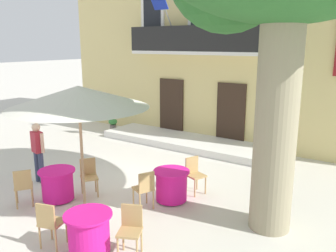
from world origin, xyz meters
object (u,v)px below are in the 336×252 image
object	(u,v)px
cafe_chair_front_0	(145,187)
cafe_umbrella	(79,97)
cafe_chair_middle_0	(23,185)
cafe_table_middle	(58,185)
cafe_chair_middle_1	(89,174)
cafe_table_front	(171,185)
cafe_chair_near_tree_0	(131,227)
pedestrian_near_entrance	(38,149)
cafe_chair_near_tree_1	(50,221)
cafe_chair_front_1	(194,172)
cafe_table_near_tree	(89,233)
ground_planter_left	(113,124)

from	to	relation	value
cafe_chair_front_0	cafe_umbrella	size ratio (longest dim) A/B	0.31
cafe_umbrella	cafe_chair_middle_0	bearing A→B (deg)	-161.05
cafe_table_middle	cafe_chair_middle_1	world-z (taller)	cafe_chair_middle_1
cafe_table_front	cafe_chair_near_tree_0	bearing A→B (deg)	-73.97
pedestrian_near_entrance	cafe_table_front	bearing A→B (deg)	16.14
cafe_chair_near_tree_1	cafe_chair_front_1	xyz separation A→B (m)	(0.90, 3.65, 0.00)
cafe_table_near_tree	pedestrian_near_entrance	bearing A→B (deg)	156.32
cafe_chair_front_1	pedestrian_near_entrance	world-z (taller)	pedestrian_near_entrance
cafe_table_front	pedestrian_near_entrance	bearing A→B (deg)	-163.86
cafe_chair_near_tree_0	cafe_chair_middle_1	xyz separation A→B (m)	(-2.53, 1.37, 0.00)
cafe_chair_near_tree_0	cafe_table_front	world-z (taller)	cafe_chair_near_tree_0
cafe_chair_near_tree_0	cafe_table_middle	world-z (taller)	cafe_chair_near_tree_0
cafe_chair_front_0	cafe_umbrella	xyz separation A→B (m)	(-0.91, -0.96, 2.08)
cafe_chair_middle_0	cafe_chair_middle_1	size ratio (longest dim) A/B	1.00
cafe_chair_near_tree_1	cafe_table_front	bearing A→B (deg)	76.57
cafe_umbrella	cafe_chair_near_tree_0	bearing A→B (deg)	-17.29
cafe_chair_near_tree_1	cafe_chair_front_1	size ratio (longest dim) A/B	1.00
pedestrian_near_entrance	cafe_chair_near_tree_1	bearing A→B (deg)	-32.73
cafe_chair_front_0	cafe_chair_front_1	distance (m)	1.51
cafe_table_front	ground_planter_left	size ratio (longest dim) A/B	1.57
cafe_chair_middle_1	ground_planter_left	bearing A→B (deg)	128.08
cafe_table_front	cafe_chair_front_0	bearing A→B (deg)	-109.18
cafe_table_near_tree	cafe_chair_near_tree_1	xyz separation A→B (m)	(-0.70, -0.29, 0.14)
cafe_table_middle	cafe_chair_middle_1	size ratio (longest dim) A/B	0.95
pedestrian_near_entrance	cafe_table_middle	bearing A→B (deg)	-19.23
cafe_table_middle	cafe_umbrella	bearing A→B (deg)	-8.26
cafe_umbrella	cafe_table_near_tree	bearing A→B (deg)	-39.51
cafe_chair_near_tree_0	cafe_chair_near_tree_1	bearing A→B (deg)	-152.99
cafe_chair_middle_0	pedestrian_near_entrance	distance (m)	1.56
cafe_table_middle	cafe_table_front	size ratio (longest dim) A/B	1.00
cafe_table_front	ground_planter_left	world-z (taller)	cafe_table_front
cafe_table_near_tree	cafe_chair_front_0	world-z (taller)	cafe_chair_front_0
cafe_table_middle	pedestrian_near_entrance	size ratio (longest dim) A/B	0.53
cafe_chair_near_tree_0	cafe_chair_middle_1	distance (m)	2.88
cafe_chair_near_tree_0	pedestrian_near_entrance	size ratio (longest dim) A/B	0.56
cafe_chair_near_tree_0	cafe_umbrella	xyz separation A→B (m)	(-1.80, 0.56, 2.08)
cafe_table_middle	cafe_chair_middle_1	xyz separation A→B (m)	(0.38, 0.65, 0.14)
cafe_chair_near_tree_0	cafe_table_front	xyz separation A→B (m)	(-0.64, 2.24, -0.14)
cafe_chair_middle_0	ground_planter_left	bearing A→B (deg)	116.98
cafe_table_middle	cafe_chair_middle_0	size ratio (longest dim) A/B	0.95
ground_planter_left	pedestrian_near_entrance	distance (m)	5.80
cafe_chair_middle_0	cafe_table_front	distance (m)	3.41
ground_planter_left	cafe_umbrella	bearing A→B (deg)	-51.38
cafe_chair_near_tree_0	cafe_chair_middle_0	world-z (taller)	same
cafe_chair_front_0	cafe_chair_near_tree_0	bearing A→B (deg)	-59.72
cafe_table_middle	pedestrian_near_entrance	xyz separation A→B (m)	(-1.35, 0.47, 0.53)
cafe_chair_near_tree_0	pedestrian_near_entrance	distance (m)	4.44
cafe_chair_front_1	cafe_umbrella	distance (m)	3.46
cafe_table_near_tree	cafe_chair_middle_0	distance (m)	2.66
cafe_table_near_tree	cafe_chair_front_0	bearing A→B (deg)	97.33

